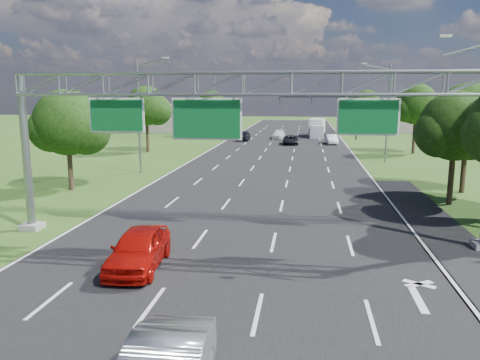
% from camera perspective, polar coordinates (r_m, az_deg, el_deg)
% --- Properties ---
extents(ground, '(220.00, 220.00, 0.00)m').
position_cam_1_polar(ground, '(40.80, 3.39, 0.50)').
color(ground, '#2D4F17').
rests_on(ground, ground).
extents(road, '(18.00, 180.00, 0.02)m').
position_cam_1_polar(road, '(40.80, 3.39, 0.50)').
color(road, black).
rests_on(road, ground).
extents(road_flare, '(3.00, 30.00, 0.02)m').
position_cam_1_polar(road_flare, '(26.02, 23.41, -6.11)').
color(road_flare, black).
rests_on(road_flare, ground).
extents(sign_gantry, '(23.50, 1.00, 9.56)m').
position_cam_1_polar(sign_gantry, '(22.24, 0.59, 10.10)').
color(sign_gantry, gray).
rests_on(sign_gantry, ground).
extents(traffic_signal, '(12.21, 0.24, 7.00)m').
position_cam_1_polar(traffic_signal, '(75.20, 11.41, 8.81)').
color(traffic_signal, black).
rests_on(traffic_signal, ground).
extents(streetlight_l_near, '(2.97, 0.22, 10.16)m').
position_cam_1_polar(streetlight_l_near, '(42.63, -12.01, 8.26)').
color(streetlight_l_near, gray).
rests_on(streetlight_l_near, ground).
extents(streetlight_l_far, '(2.97, 0.22, 10.16)m').
position_cam_1_polar(streetlight_l_far, '(76.46, -2.96, 9.33)').
color(streetlight_l_far, gray).
rests_on(streetlight_l_far, ground).
extents(streetlight_r_mid, '(2.97, 0.22, 10.16)m').
position_cam_1_polar(streetlight_r_mid, '(50.73, 17.38, 8.33)').
color(streetlight_r_mid, gray).
rests_on(streetlight_r_mid, ground).
extents(tree_verge_la, '(5.76, 4.80, 7.40)m').
position_cam_1_polar(tree_verge_la, '(36.45, -20.16, 6.23)').
color(tree_verge_la, '#2D2116').
rests_on(tree_verge_la, ground).
extents(tree_verge_lb, '(5.76, 4.80, 8.06)m').
position_cam_1_polar(tree_verge_lb, '(58.35, -11.26, 8.65)').
color(tree_verge_lb, '#2D2116').
rests_on(tree_verge_lb, ground).
extents(tree_verge_lc, '(5.76, 4.80, 7.62)m').
position_cam_1_polar(tree_verge_lc, '(81.73, -3.41, 8.97)').
color(tree_verge_lc, '#2D2116').
rests_on(tree_verge_lc, ground).
extents(tree_verge_rd, '(5.76, 4.80, 8.28)m').
position_cam_1_polar(tree_verge_rd, '(59.52, 20.73, 8.42)').
color(tree_verge_rd, '#2D2116').
rests_on(tree_verge_rd, ground).
extents(tree_verge_re, '(5.76, 4.80, 7.84)m').
position_cam_1_polar(tree_verge_re, '(88.78, 15.23, 8.88)').
color(tree_verge_re, '#2D2116').
rests_on(tree_verge_re, ground).
extents(building_left, '(14.00, 10.00, 5.00)m').
position_cam_1_polar(building_left, '(91.71, -8.02, 7.50)').
color(building_left, gray).
rests_on(building_left, ground).
extents(building_right, '(12.00, 9.00, 4.00)m').
position_cam_1_polar(building_right, '(94.51, 20.86, 6.70)').
color(building_right, gray).
rests_on(building_right, ground).
extents(red_coupe, '(2.26, 4.91, 1.63)m').
position_cam_1_polar(red_coupe, '(19.70, -12.26, -8.18)').
color(red_coupe, '#B80E08').
rests_on(red_coupe, ground).
extents(car_queue_a, '(2.00, 4.48, 1.28)m').
position_cam_1_polar(car_queue_a, '(75.48, 4.74, 5.54)').
color(car_queue_a, white).
rests_on(car_queue_a, ground).
extents(car_queue_b, '(2.28, 4.69, 1.28)m').
position_cam_1_polar(car_queue_b, '(66.76, 6.19, 4.88)').
color(car_queue_b, black).
rests_on(car_queue_b, ground).
extents(car_queue_c, '(1.82, 4.49, 1.53)m').
position_cam_1_polar(car_queue_c, '(71.88, 0.43, 5.43)').
color(car_queue_c, black).
rests_on(car_queue_c, ground).
extents(car_queue_d, '(1.84, 4.26, 1.37)m').
position_cam_1_polar(car_queue_d, '(68.19, 11.08, 4.90)').
color(car_queue_d, white).
rests_on(car_queue_d, ground).
extents(box_truck, '(2.92, 7.98, 2.94)m').
position_cam_1_polar(box_truck, '(79.84, 9.39, 6.25)').
color(box_truck, silver).
rests_on(box_truck, ground).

